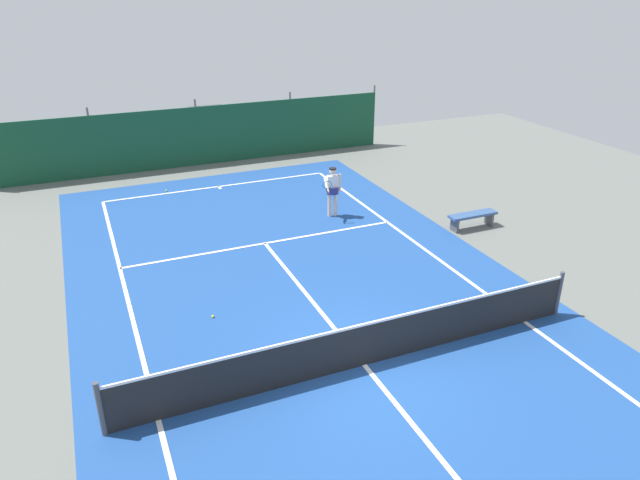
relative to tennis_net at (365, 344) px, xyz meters
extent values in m
plane|color=slate|center=(0.00, 0.00, -0.51)|extent=(36.00, 36.00, 0.00)
cube|color=#1E478C|center=(0.00, 0.00, -0.51)|extent=(11.02, 26.60, 0.01)
cube|color=white|center=(0.00, 11.90, -0.50)|extent=(8.22, 0.10, 0.01)
cube|color=white|center=(-4.11, 0.00, -0.50)|extent=(0.10, 23.80, 0.01)
cube|color=white|center=(4.11, 0.00, -0.50)|extent=(0.10, 23.80, 0.01)
cube|color=white|center=(0.00, 6.40, -0.50)|extent=(8.22, 0.10, 0.01)
cube|color=white|center=(0.00, 0.00, -0.50)|extent=(0.10, 12.80, 0.01)
cube|color=white|center=(0.00, 11.75, -0.50)|extent=(0.10, 0.30, 0.01)
cube|color=black|center=(0.00, 0.00, -0.04)|extent=(9.92, 0.03, 0.95)
cube|color=white|center=(0.00, 0.00, 0.46)|extent=(9.92, 0.04, 0.05)
cylinder|color=#47474C|center=(-5.01, 0.00, 0.04)|extent=(0.10, 0.10, 1.10)
cylinder|color=#47474C|center=(5.01, 0.00, 0.04)|extent=(0.10, 0.10, 1.10)
cube|color=#14472D|center=(0.00, 14.93, 0.69)|extent=(16.22, 0.06, 2.40)
cylinder|color=#595B60|center=(-4.05, 14.99, 0.84)|extent=(0.08, 0.08, 2.70)
cylinder|color=#595B60|center=(0.00, 14.99, 0.84)|extent=(0.08, 0.08, 2.70)
cylinder|color=#595B60|center=(4.05, 14.99, 0.84)|extent=(0.08, 0.08, 2.70)
cylinder|color=#595B60|center=(8.11, 14.99, 0.84)|extent=(0.08, 0.08, 2.70)
cube|color=#234C1E|center=(0.00, 15.53, 0.04)|extent=(14.60, 0.70, 1.10)
cylinder|color=beige|center=(2.82, 7.58, -0.10)|extent=(0.12, 0.12, 0.82)
cylinder|color=beige|center=(2.62, 7.62, -0.10)|extent=(0.12, 0.12, 0.82)
cylinder|color=navy|center=(2.72, 7.60, 0.39)|extent=(0.40, 0.40, 0.22)
cube|color=white|center=(2.72, 7.60, 0.59)|extent=(0.39, 0.26, 0.56)
sphere|color=beige|center=(2.72, 7.60, 1.02)|extent=(0.22, 0.22, 0.22)
cylinder|color=black|center=(2.72, 7.60, 1.11)|extent=(0.23, 0.23, 0.04)
cylinder|color=beige|center=(2.95, 7.56, 0.62)|extent=(0.09, 0.09, 0.58)
cylinder|color=beige|center=(2.47, 7.53, 0.62)|extent=(0.19, 0.53, 0.41)
cylinder|color=black|center=(2.37, 7.24, 0.51)|extent=(0.08, 0.28, 0.13)
torus|color=teal|center=(2.37, 7.24, 0.73)|extent=(0.32, 0.18, 0.29)
sphere|color=#CCDB33|center=(-1.89, 12.15, -0.48)|extent=(0.07, 0.07, 0.07)
sphere|color=#CCDB33|center=(-2.39, 2.98, -0.48)|extent=(0.07, 0.07, 0.07)
cube|color=silver|center=(1.14, 17.66, 0.21)|extent=(1.86, 4.23, 0.80)
cube|color=#2D333D|center=(1.14, 17.66, 0.89)|extent=(1.56, 1.91, 0.56)
cylinder|color=black|center=(0.26, 18.98, -0.19)|extent=(0.23, 0.64, 0.64)
cylinder|color=black|center=(2.06, 18.95, -0.19)|extent=(0.23, 0.64, 0.64)
cylinder|color=black|center=(0.22, 16.38, -0.19)|extent=(0.23, 0.64, 0.64)
cylinder|color=black|center=(2.02, 16.35, -0.19)|extent=(0.23, 0.64, 0.64)
cube|color=#335184|center=(6.31, 4.97, -0.06)|extent=(1.60, 0.40, 0.08)
cube|color=#4C4C51|center=(5.66, 4.97, -0.29)|extent=(0.08, 0.36, 0.45)
cube|color=#4C4C51|center=(6.96, 4.97, -0.29)|extent=(0.08, 0.36, 0.45)
camera|label=1|loc=(-4.67, -8.63, 6.73)|focal=32.88mm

